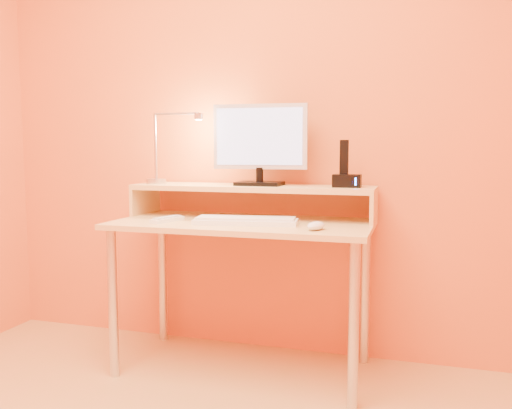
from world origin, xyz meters
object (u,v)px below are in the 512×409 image
(mouse, at_px, (316,226))
(keyboard, at_px, (246,222))
(phone_dock, at_px, (347,181))
(remote_control, at_px, (167,220))
(lamp_base, at_px, (156,181))
(monitor_panel, at_px, (260,137))

(mouse, bearing_deg, keyboard, -175.96)
(mouse, bearing_deg, phone_dock, 93.40)
(remote_control, bearing_deg, phone_dock, 34.69)
(phone_dock, height_order, keyboard, phone_dock)
(keyboard, bearing_deg, lamp_base, 151.41)
(monitor_panel, xyz_separation_m, mouse, (0.34, -0.33, -0.38))
(lamp_base, xyz_separation_m, remote_control, (0.18, -0.23, -0.16))
(monitor_panel, height_order, remote_control, monitor_panel)
(mouse, height_order, remote_control, mouse)
(monitor_panel, height_order, keyboard, monitor_panel)
(keyboard, height_order, remote_control, keyboard)
(lamp_base, relative_size, mouse, 0.93)
(phone_dock, distance_m, keyboard, 0.52)
(remote_control, bearing_deg, lamp_base, 143.43)
(monitor_panel, relative_size, mouse, 4.32)
(phone_dock, distance_m, remote_control, 0.86)
(lamp_base, relative_size, remote_control, 0.54)
(monitor_panel, bearing_deg, remote_control, -148.72)
(keyboard, relative_size, remote_control, 2.51)
(lamp_base, height_order, phone_dock, phone_dock)
(keyboard, height_order, mouse, mouse)
(mouse, relative_size, remote_control, 0.58)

